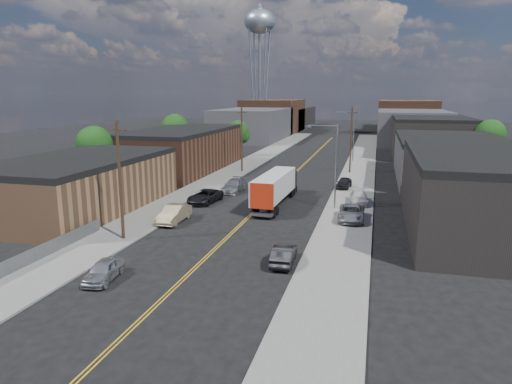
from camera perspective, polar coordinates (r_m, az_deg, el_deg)
The scene contains 35 objects.
ground at distance 84.29m, azimuth 6.53°, elevation 3.94°, with size 260.00×260.00×0.00m, color black.
centerline at distance 69.66m, azimuth 4.72°, elevation 2.23°, with size 0.32×120.00×0.01m, color gold.
sidewalk_left at distance 71.89m, azimuth -2.76°, elevation 2.63°, with size 5.00×140.00×0.15m, color slate.
sidewalk_right at distance 68.66m, azimuth 12.55°, elevation 1.89°, with size 5.00×140.00×0.15m, color slate.
warehouse_tan at distance 51.26m, azimuth -21.25°, elevation 0.97°, with size 12.00×22.00×5.60m.
warehouse_brown at distance 73.51m, azimuth -9.38°, elevation 5.23°, with size 12.00×26.00×6.60m.
industrial_right_a at distance 44.56m, azimuth 27.53°, elevation -0.20°, with size 14.00×22.00×7.10m.
industrial_right_b at distance 69.88m, azimuth 23.01°, elevation 3.85°, with size 14.00×24.00×6.10m.
industrial_right_c at distance 95.46m, azimuth 20.94°, elevation 6.48°, with size 14.00×22.00×7.60m.
skyline_left_a at distance 122.09m, azimuth -0.40°, elevation 8.47°, with size 16.00×30.00×8.00m, color #333235.
skyline_right_a at distance 118.11m, azimuth 18.86°, elevation 7.69°, with size 16.00×30.00×8.00m, color #333235.
skyline_left_b at distance 146.26m, azimuth 2.20°, elevation 9.48°, with size 16.00×26.00×10.00m, color #4B2B1E.
skyline_right_b at distance 142.96m, azimuth 18.24°, elevation 8.82°, with size 16.00×26.00×10.00m, color #4B2B1E.
skyline_left_c at distance 165.89m, azimuth 3.73°, elevation 9.28°, with size 16.00×40.00×7.00m, color black.
skyline_right_c at distance 162.99m, azimuth 17.83°, elevation 8.67°, with size 16.00×40.00×7.00m, color black.
water_tower at distance 138.08m, azimuth 0.47°, elevation 19.99°, with size 9.00×9.00×36.90m.
streetlight_near at distance 48.23m, azimuth 9.53°, elevation 4.03°, with size 3.39×0.25×9.00m.
streetlight_far at distance 82.95m, azimuth 11.86°, elevation 7.33°, with size 3.39×0.25×9.00m.
utility_pole_left_near at distance 38.91m, azimuth -16.65°, elevation 1.44°, with size 1.60×0.26×10.00m.
utility_pole_left_far at distance 70.84m, azimuth -1.79°, elevation 6.63°, with size 1.60×0.26×10.00m.
utility_pole_right at distance 71.00m, azimuth 11.79°, elevation 6.39°, with size 1.60×0.26×10.00m.
chainlink_fence at distance 36.86m, azimuth -25.92°, elevation -7.10°, with size 0.05×16.00×1.22m.
tree_left_near at distance 64.01m, azimuth -19.48°, elevation 5.36°, with size 4.85×4.76×7.91m.
tree_left_mid at distance 85.71m, azimuth -10.08°, elevation 7.66°, with size 5.10×5.04×8.37m.
tree_left_far at distance 88.75m, azimuth -2.22°, elevation 7.39°, with size 4.35×4.20×6.97m.
tree_right_far at distance 84.81m, azimuth 27.26°, elevation 6.24°, with size 4.85×4.76×7.91m.
semi_truck at distance 50.56m, azimuth 2.60°, elevation 0.79°, with size 2.71×13.84×3.60m.
car_left_a at distance 32.08m, azimuth -18.50°, elevation -9.26°, with size 1.60×3.99×1.36m, color #B4B7BA.
car_left_b at distance 44.27m, azimuth -10.21°, elevation -2.71°, with size 1.71×4.91×1.62m, color #8C7E5C.
car_left_c at distance 51.57m, azimuth -6.40°, elevation -0.55°, with size 2.42×5.25×1.46m, color black.
car_left_d at distance 56.99m, azimuth -2.79°, elevation 0.79°, with size 2.16×5.31×1.54m, color #929496.
car_right_oncoming at distance 33.27m, azimuth 3.51°, elevation -7.80°, with size 1.47×4.23×1.39m, color black.
car_right_lot_a at distance 44.66m, azimuth 11.84°, elevation -2.56°, with size 2.41×5.22×1.45m, color #A5A7AA.
car_right_lot_b at distance 51.57m, azimuth 12.72°, elevation -0.67°, with size 1.87×4.61×1.34m, color silver.
car_right_lot_c at distance 59.58m, azimuth 10.95°, elevation 1.14°, with size 1.60×3.97×1.35m, color black.
Camera 1 is at (11.93, -22.56, 12.11)m, focal length 32.00 mm.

